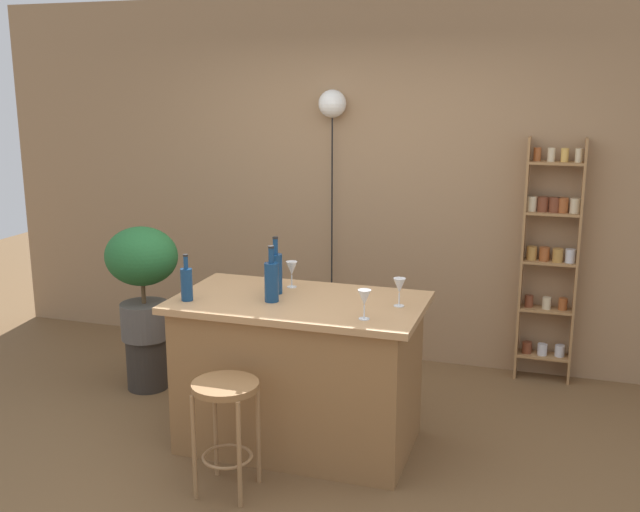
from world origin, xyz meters
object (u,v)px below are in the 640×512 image
(bottle_olive_oil, at_px, (276,272))
(pendant_globe_light, at_px, (332,108))
(bar_stool, at_px, (226,410))
(bottle_vinegar, at_px, (187,283))
(wine_glass_left, at_px, (292,269))
(potted_plant, at_px, (142,271))
(wine_glass_right, at_px, (399,286))
(spice_shelf, at_px, (550,256))
(plant_stool, at_px, (147,363))
(wine_glass_center, at_px, (364,298))
(bottle_spirits_clear, at_px, (272,281))

(bottle_olive_oil, bearing_deg, pendant_globe_light, 93.59)
(bar_stool, height_order, bottle_vinegar, bottle_vinegar)
(bar_stool, distance_m, wine_glass_left, 1.05)
(potted_plant, distance_m, bottle_vinegar, 0.99)
(wine_glass_left, bearing_deg, bottle_vinegar, -136.75)
(wine_glass_right, bearing_deg, bottle_olive_oil, 177.46)
(pendant_globe_light, bearing_deg, spice_shelf, -1.22)
(plant_stool, height_order, wine_glass_left, wine_glass_left)
(bar_stool, height_order, potted_plant, potted_plant)
(potted_plant, bearing_deg, bar_stool, -44.10)
(potted_plant, bearing_deg, pendant_globe_light, 45.66)
(bar_stool, height_order, wine_glass_center, wine_glass_center)
(bottle_vinegar, bearing_deg, bar_stool, -44.73)
(bar_stool, xyz_separation_m, wine_glass_center, (0.64, 0.40, 0.56))
(pendant_globe_light, bearing_deg, bar_stool, -87.87)
(potted_plant, relative_size, wine_glass_center, 4.91)
(potted_plant, height_order, wine_glass_left, potted_plant)
(bottle_vinegar, bearing_deg, bottle_olive_oil, 34.15)
(spice_shelf, distance_m, wine_glass_left, 1.98)
(wine_glass_left, xyz_separation_m, pendant_globe_light, (-0.14, 1.30, 0.94))
(plant_stool, distance_m, wine_glass_right, 2.13)
(bottle_vinegar, distance_m, wine_glass_left, 0.67)
(bar_stool, height_order, wine_glass_right, wine_glass_right)
(spice_shelf, xyz_separation_m, bottle_spirits_clear, (-1.52, -1.59, 0.10))
(bottle_vinegar, xyz_separation_m, bottle_spirits_clear, (0.48, 0.13, 0.02))
(bottle_olive_oil, xyz_separation_m, wine_glass_center, (0.63, -0.33, -0.01))
(wine_glass_right, distance_m, pendant_globe_light, 1.96)
(bar_stool, relative_size, potted_plant, 0.77)
(potted_plant, distance_m, pendant_globe_light, 1.87)
(bar_stool, relative_size, spice_shelf, 0.35)
(plant_stool, relative_size, bottle_spirits_clear, 1.14)
(potted_plant, xyz_separation_m, wine_glass_center, (1.78, -0.70, 0.16))
(spice_shelf, height_order, bottle_spirits_clear, spice_shelf)
(plant_stool, xyz_separation_m, pendant_globe_light, (1.06, 1.08, 1.78))
(bottle_vinegar, height_order, bottle_olive_oil, bottle_olive_oil)
(plant_stool, bearing_deg, wine_glass_center, -21.58)
(bottle_vinegar, distance_m, wine_glass_center, 1.07)
(bottle_olive_oil, relative_size, bottle_spirits_clear, 1.05)
(bottle_vinegar, bearing_deg, potted_plant, 136.30)
(potted_plant, bearing_deg, plant_stool, -90.00)
(potted_plant, xyz_separation_m, bottle_vinegar, (0.71, -0.68, 0.15))
(bar_stool, height_order, pendant_globe_light, pendant_globe_light)
(plant_stool, bearing_deg, bottle_spirits_clear, -24.69)
(plant_stool, distance_m, bottle_spirits_clear, 1.56)
(bottle_vinegar, bearing_deg, wine_glass_center, -1.51)
(potted_plant, height_order, bottle_spirits_clear, bottle_spirits_clear)
(bar_stool, xyz_separation_m, bottle_vinegar, (-0.43, 0.43, 0.55))
(pendant_globe_light, bearing_deg, wine_glass_left, -84.04)
(plant_stool, xyz_separation_m, wine_glass_center, (1.78, -0.70, 0.84))
(bar_stool, bearing_deg, spice_shelf, 53.89)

